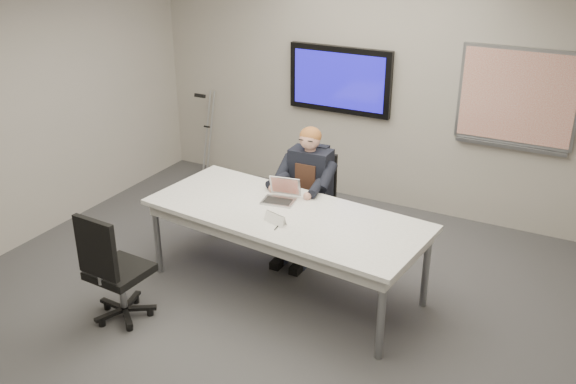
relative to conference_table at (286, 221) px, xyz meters
The scene contains 12 objects.
floor 0.98m from the conference_table, 88.31° to the right, with size 6.00×6.00×0.02m, color #39393B.
wall_back 2.43m from the conference_table, 89.52° to the left, with size 6.00×0.02×2.80m, color #A8A198.
conference_table is the anchor object (origin of this frame).
tv_display 2.46m from the conference_table, 101.91° to the left, with size 1.30×0.09×0.80m.
whiteboard 2.90m from the conference_table, 55.71° to the left, with size 1.25×0.08×1.10m.
office_chair_far 1.00m from the conference_table, 99.65° to the left, with size 0.54×0.54×1.02m.
office_chair_near 1.62m from the conference_table, 132.56° to the right, with size 0.54×0.54×1.07m.
seated_person 0.68m from the conference_table, 102.84° to the left, with size 0.43×0.74×1.38m.
crutch 3.14m from the conference_table, 137.75° to the left, with size 0.16×0.36×1.20m, color #A6A9AE, non-canonical shape.
laptop 0.31m from the conference_table, 126.83° to the left, with size 0.34×0.33×0.22m.
name_tent 0.27m from the conference_table, 84.93° to the right, with size 0.23×0.06×0.09m, color white, non-canonical shape.
pen 0.33m from the conference_table, 75.36° to the right, with size 0.01×0.01×0.13m, color black.
Camera 1 is at (2.51, -4.04, 3.39)m, focal length 40.00 mm.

